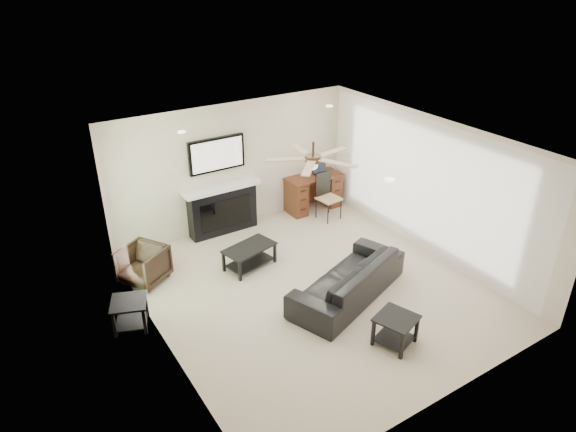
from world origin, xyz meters
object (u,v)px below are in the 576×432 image
Objects in this scene: armchair at (143,265)px; desk at (313,192)px; coffee_table at (250,257)px; sofa at (348,279)px; fireplace_unit at (222,187)px.

desk reaches higher than armchair.
coffee_table is at bearing -149.99° from desk.
fireplace_unit reaches higher than sofa.
armchair is 0.36× the size of fireplace_unit.
coffee_table is (-0.90, 1.60, -0.12)m from sofa.
fireplace_unit is at bearing 68.92° from coffee_table.
armchair reaches higher than coffee_table.
coffee_table is (1.70, -0.55, -0.12)m from armchair.
desk is (2.27, 1.31, 0.18)m from coffee_table.
fireplace_unit reaches higher than armchair.
desk is at bearing 68.83° from armchair.
sofa is at bearing -115.23° from desk.
desk is at bearing -135.07° from sofa.
desk is (1.37, 2.91, 0.06)m from sofa.
armchair is at bearing 148.71° from coffee_table.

